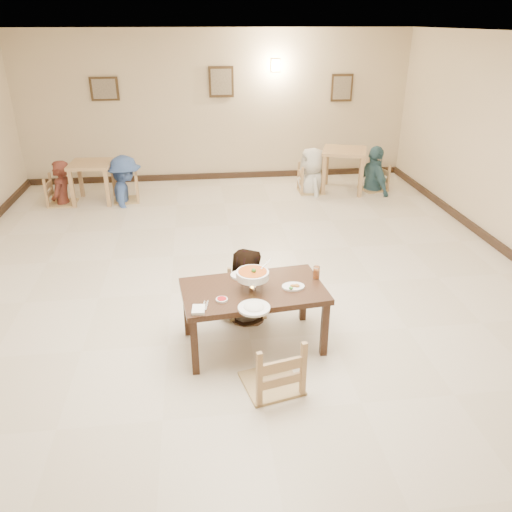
{
  "coord_description": "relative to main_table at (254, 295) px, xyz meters",
  "views": [
    {
      "loc": [
        -0.48,
        -5.58,
        3.15
      ],
      "look_at": [
        0.12,
        -0.63,
        0.77
      ],
      "focal_mm": 35.0,
      "sensor_mm": 36.0,
      "label": 1
    }
  ],
  "objects": [
    {
      "name": "floor",
      "position": [
        -0.03,
        1.19,
        -0.59
      ],
      "size": [
        10.0,
        10.0,
        0.0
      ],
      "primitive_type": "plane",
      "color": "beige",
      "rests_on": "ground"
    },
    {
      "name": "ceiling",
      "position": [
        -0.03,
        1.19,
        2.41
      ],
      "size": [
        10.0,
        10.0,
        0.0
      ],
      "primitive_type": "plane",
      "color": "white",
      "rests_on": "wall_back"
    },
    {
      "name": "wall_back",
      "position": [
        -0.03,
        6.19,
        0.91
      ],
      "size": [
        10.0,
        0.0,
        10.0
      ],
      "primitive_type": "plane",
      "rotation": [
        1.57,
        0.0,
        0.0
      ],
      "color": "beige",
      "rests_on": "floor"
    },
    {
      "name": "baseboard_back",
      "position": [
        -0.03,
        6.16,
        -0.53
      ],
      "size": [
        8.0,
        0.06,
        0.12
      ],
      "primitive_type": "cube",
      "color": "black",
      "rests_on": "floor"
    },
    {
      "name": "picture_a",
      "position": [
        -2.23,
        6.15,
        1.31
      ],
      "size": [
        0.55,
        0.04,
        0.45
      ],
      "color": "#392716",
      "rests_on": "wall_back"
    },
    {
      "name": "picture_b",
      "position": [
        0.07,
        6.15,
        1.41
      ],
      "size": [
        0.5,
        0.04,
        0.6
      ],
      "color": "#392716",
      "rests_on": "wall_back"
    },
    {
      "name": "picture_c",
      "position": [
        2.57,
        6.15,
        1.26
      ],
      "size": [
        0.45,
        0.04,
        0.55
      ],
      "color": "#392716",
      "rests_on": "wall_back"
    },
    {
      "name": "wall_sconce",
      "position": [
        1.17,
        6.15,
        1.71
      ],
      "size": [
        0.16,
        0.05,
        0.22
      ],
      "primitive_type": "cube",
      "color": "#FFD88C",
      "rests_on": "wall_back"
    },
    {
      "name": "main_table",
      "position": [
        0.0,
        0.0,
        0.0
      ],
      "size": [
        1.52,
        0.96,
        0.67
      ],
      "rotation": [
        0.0,
        0.0,
        0.11
      ],
      "color": "#392113",
      "rests_on": "floor"
    },
    {
      "name": "chair_far",
      "position": [
        -0.01,
        0.67,
        -0.14
      ],
      "size": [
        0.43,
        0.43,
        0.91
      ],
      "rotation": [
        0.0,
        0.0,
        0.03
      ],
      "color": "tan",
      "rests_on": "floor"
    },
    {
      "name": "chair_near",
      "position": [
        0.09,
        -0.68,
        -0.05
      ],
      "size": [
        0.51,
        0.51,
        1.09
      ],
      "rotation": [
        0.0,
        0.0,
        3.37
      ],
      "color": "tan",
      "rests_on": "floor"
    },
    {
      "name": "main_diner",
      "position": [
        -0.05,
        0.61,
        0.24
      ],
      "size": [
        0.91,
        0.76,
        1.66
      ],
      "primitive_type": "imported",
      "rotation": [
        0.0,
        0.0,
        2.96
      ],
      "color": "gray",
      "rests_on": "floor"
    },
    {
      "name": "curry_warmer",
      "position": [
        -0.01,
        -0.03,
        0.25
      ],
      "size": [
        0.37,
        0.33,
        0.3
      ],
      "color": "silver",
      "rests_on": "main_table"
    },
    {
      "name": "rice_plate_far",
      "position": [
        -0.06,
        0.28,
        0.1
      ],
      "size": [
        0.31,
        0.31,
        0.07
      ],
      "color": "white",
      "rests_on": "main_table"
    },
    {
      "name": "rice_plate_near",
      "position": [
        -0.04,
        -0.39,
        0.1
      ],
      "size": [
        0.31,
        0.31,
        0.07
      ],
      "color": "white",
      "rests_on": "main_table"
    },
    {
      "name": "fried_plate",
      "position": [
        0.4,
        -0.03,
        0.1
      ],
      "size": [
        0.23,
        0.23,
        0.05
      ],
      "color": "white",
      "rests_on": "main_table"
    },
    {
      "name": "chili_dish",
      "position": [
        -0.33,
        -0.2,
        0.09
      ],
      "size": [
        0.12,
        0.12,
        0.02
      ],
      "color": "white",
      "rests_on": "main_table"
    },
    {
      "name": "napkin_cutlery",
      "position": [
        -0.56,
        -0.36,
        0.09
      ],
      "size": [
        0.17,
        0.25,
        0.03
      ],
      "color": "white",
      "rests_on": "main_table"
    },
    {
      "name": "drink_glass",
      "position": [
        0.68,
        0.14,
        0.14
      ],
      "size": [
        0.07,
        0.07,
        0.14
      ],
      "color": "white",
      "rests_on": "main_table"
    },
    {
      "name": "bg_table_left",
      "position": [
        -2.45,
        4.95,
        0.02
      ],
      "size": [
        0.79,
        0.79,
        0.75
      ],
      "rotation": [
        0.0,
        0.0,
        -0.05
      ],
      "color": "tan",
      "rests_on": "floor"
    },
    {
      "name": "bg_table_right",
      "position": [
        2.39,
        5.04,
        0.1
      ],
      "size": [
        1.05,
        1.05,
        0.83
      ],
      "rotation": [
        0.0,
        0.0,
        -0.32
      ],
      "color": "tan",
      "rests_on": "floor"
    },
    {
      "name": "bg_chair_ll",
      "position": [
        -3.03,
        4.87,
        -0.08
      ],
      "size": [
        0.48,
        0.48,
        1.03
      ],
      "rotation": [
        0.0,
        0.0,
        1.57
      ],
      "color": "tan",
      "rests_on": "floor"
    },
    {
      "name": "bg_chair_lr",
      "position": [
        -1.86,
        4.91,
        -0.1
      ],
      "size": [
        0.47,
        0.47,
        0.99
      ],
      "rotation": [
        0.0,
        0.0,
        -1.48
      ],
      "color": "tan",
      "rests_on": "floor"
    },
    {
      "name": "bg_chair_rl",
      "position": [
        1.75,
        5.02,
        -0.07
      ],
      "size": [
        0.49,
        0.49,
        1.05
      ],
      "rotation": [
        0.0,
        0.0,
        1.55
      ],
      "color": "tan",
      "rests_on": "floor"
    },
    {
      "name": "bg_chair_rr",
      "position": [
        3.03,
        5.0,
        -0.1
      ],
      "size": [
        0.46,
        0.46,
        0.99
      ],
      "rotation": [
        0.0,
        0.0,
        -1.33
      ],
      "color": "tan",
      "rests_on": "floor"
    },
    {
      "name": "bg_diner_a",
      "position": [
        -3.03,
        4.87,
        0.23
      ],
      "size": [
        0.48,
        0.65,
        1.64
      ],
      "primitive_type": "imported",
      "rotation": [
        0.0,
        0.0,
        4.57
      ],
      "color": "#5A281E",
      "rests_on": "floor"
    },
    {
      "name": "bg_diner_b",
      "position": [
        -1.86,
        4.91,
        0.27
      ],
      "size": [
        0.77,
        1.19,
        1.73
      ],
      "primitive_type": "imported",
      "rotation": [
        0.0,
        0.0,
        1.69
      ],
      "color": "#41609E",
      "rests_on": "floor"
    },
    {
      "name": "bg_diner_c",
      "position": [
        1.75,
        5.02,
        0.29
      ],
      "size": [
        0.65,
        0.92,
        1.77
      ],
      "primitive_type": "imported",
      "rotation": [
        0.0,
        0.0,
        4.82
      ],
      "color": "silver",
      "rests_on": "floor"
    },
    {
      "name": "bg_diner_d",
      "position": [
        3.03,
        5.0,
        0.29
      ],
      "size": [
        0.64,
        1.11,
        1.78
      ],
      "primitive_type": "imported",
      "rotation": [
        0.0,
        0.0,
        1.78
      ],
      "color": "#406D7B",
      "rests_on": "floor"
    }
  ]
}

